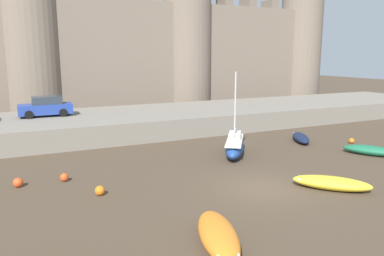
{
  "coord_description": "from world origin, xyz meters",
  "views": [
    {
      "loc": [
        -10.69,
        -14.4,
        6.48
      ],
      "look_at": [
        -1.98,
        4.01,
        2.5
      ],
      "focal_mm": 35.0,
      "sensor_mm": 36.0,
      "label": 1
    }
  ],
  "objects_px": {
    "mooring_buoy_off_centre": "(352,141)",
    "mooring_buoy_near_channel": "(18,182)",
    "mooring_buoy_mid_mud": "(100,191)",
    "rowboat_midflat_left": "(218,235)",
    "rowboat_foreground_centre": "(301,138)",
    "sailboat_near_channel_left": "(234,146)",
    "rowboat_near_channel_right": "(332,183)",
    "rowboat_foreground_right": "(371,150)",
    "car_quay_east": "(46,107)",
    "mooring_buoy_near_shore": "(64,177)"
  },
  "relations": [
    {
      "from": "mooring_buoy_off_centre",
      "to": "mooring_buoy_near_channel",
      "type": "bearing_deg",
      "value": 179.23
    },
    {
      "from": "mooring_buoy_mid_mud",
      "to": "rowboat_midflat_left",
      "type": "bearing_deg",
      "value": -67.22
    },
    {
      "from": "rowboat_foreground_centre",
      "to": "mooring_buoy_off_centre",
      "type": "height_order",
      "value": "rowboat_foreground_centre"
    },
    {
      "from": "mooring_buoy_off_centre",
      "to": "mooring_buoy_near_channel",
      "type": "distance_m",
      "value": 22.64
    },
    {
      "from": "sailboat_near_channel_left",
      "to": "rowboat_foreground_centre",
      "type": "xyz_separation_m",
      "value": [
        6.68,
        1.26,
        -0.31
      ]
    },
    {
      "from": "mooring_buoy_near_channel",
      "to": "mooring_buoy_off_centre",
      "type": "bearing_deg",
      "value": -0.77
    },
    {
      "from": "rowboat_midflat_left",
      "to": "mooring_buoy_near_channel",
      "type": "xyz_separation_m",
      "value": [
        -6.18,
        9.34,
        -0.15
      ]
    },
    {
      "from": "rowboat_near_channel_right",
      "to": "mooring_buoy_mid_mud",
      "type": "relative_size",
      "value": 7.58
    },
    {
      "from": "rowboat_foreground_right",
      "to": "mooring_buoy_near_channel",
      "type": "distance_m",
      "value": 21.36
    },
    {
      "from": "rowboat_midflat_left",
      "to": "car_quay_east",
      "type": "height_order",
      "value": "car_quay_east"
    },
    {
      "from": "rowboat_midflat_left",
      "to": "mooring_buoy_near_channel",
      "type": "distance_m",
      "value": 11.2
    },
    {
      "from": "mooring_buoy_near_shore",
      "to": "mooring_buoy_mid_mud",
      "type": "bearing_deg",
      "value": -65.65
    },
    {
      "from": "sailboat_near_channel_left",
      "to": "mooring_buoy_mid_mud",
      "type": "height_order",
      "value": "sailboat_near_channel_left"
    },
    {
      "from": "rowboat_midflat_left",
      "to": "mooring_buoy_off_centre",
      "type": "relative_size",
      "value": 9.71
    },
    {
      "from": "sailboat_near_channel_left",
      "to": "mooring_buoy_off_centre",
      "type": "xyz_separation_m",
      "value": [
        9.71,
        -0.84,
        -0.42
      ]
    },
    {
      "from": "rowboat_foreground_centre",
      "to": "mooring_buoy_near_shore",
      "type": "relative_size",
      "value": 7.78
    },
    {
      "from": "sailboat_near_channel_left",
      "to": "mooring_buoy_near_channel",
      "type": "relative_size",
      "value": 11.31
    },
    {
      "from": "sailboat_near_channel_left",
      "to": "car_quay_east",
      "type": "height_order",
      "value": "sailboat_near_channel_left"
    },
    {
      "from": "rowboat_near_channel_right",
      "to": "sailboat_near_channel_left",
      "type": "bearing_deg",
      "value": 97.42
    },
    {
      "from": "rowboat_near_channel_right",
      "to": "rowboat_foreground_centre",
      "type": "bearing_deg",
      "value": 56.75
    },
    {
      "from": "mooring_buoy_mid_mud",
      "to": "rowboat_near_channel_right",
      "type": "bearing_deg",
      "value": -21.25
    },
    {
      "from": "rowboat_near_channel_right",
      "to": "mooring_buoy_near_shore",
      "type": "height_order",
      "value": "rowboat_near_channel_right"
    },
    {
      "from": "sailboat_near_channel_left",
      "to": "mooring_buoy_near_shore",
      "type": "xyz_separation_m",
      "value": [
        -10.73,
        -0.6,
        -0.41
      ]
    },
    {
      "from": "sailboat_near_channel_left",
      "to": "rowboat_near_channel_right",
      "type": "xyz_separation_m",
      "value": [
        0.97,
        -7.45,
        -0.29
      ]
    },
    {
      "from": "sailboat_near_channel_left",
      "to": "rowboat_midflat_left",
      "type": "bearing_deg",
      "value": -124.37
    },
    {
      "from": "rowboat_foreground_centre",
      "to": "mooring_buoy_mid_mud",
      "type": "relative_size",
      "value": 7.27
    },
    {
      "from": "rowboat_near_channel_right",
      "to": "rowboat_midflat_left",
      "type": "distance_m",
      "value": 8.09
    },
    {
      "from": "rowboat_midflat_left",
      "to": "mooring_buoy_mid_mud",
      "type": "bearing_deg",
      "value": 112.78
    },
    {
      "from": "rowboat_midflat_left",
      "to": "mooring_buoy_off_centre",
      "type": "distance_m",
      "value": 18.77
    },
    {
      "from": "rowboat_foreground_right",
      "to": "mooring_buoy_off_centre",
      "type": "relative_size",
      "value": 8.68
    },
    {
      "from": "mooring_buoy_off_centre",
      "to": "mooring_buoy_mid_mud",
      "type": "bearing_deg",
      "value": -172.42
    },
    {
      "from": "mooring_buoy_near_channel",
      "to": "mooring_buoy_near_shore",
      "type": "relative_size",
      "value": 1.11
    },
    {
      "from": "mooring_buoy_off_centre",
      "to": "car_quay_east",
      "type": "distance_m",
      "value": 23.99
    },
    {
      "from": "rowboat_foreground_right",
      "to": "rowboat_near_channel_right",
      "type": "distance_m",
      "value": 8.11
    },
    {
      "from": "rowboat_foreground_centre",
      "to": "mooring_buoy_mid_mud",
      "type": "height_order",
      "value": "rowboat_foreground_centre"
    },
    {
      "from": "sailboat_near_channel_left",
      "to": "car_quay_east",
      "type": "distance_m",
      "value": 15.94
    },
    {
      "from": "rowboat_foreground_centre",
      "to": "mooring_buoy_near_channel",
      "type": "xyz_separation_m",
      "value": [
        -19.6,
        -1.79,
        -0.07
      ]
    },
    {
      "from": "rowboat_midflat_left",
      "to": "mooring_buoy_near_shore",
      "type": "bearing_deg",
      "value": 113.26
    },
    {
      "from": "rowboat_midflat_left",
      "to": "mooring_buoy_off_centre",
      "type": "bearing_deg",
      "value": 28.76
    },
    {
      "from": "rowboat_foreground_centre",
      "to": "rowboat_midflat_left",
      "type": "distance_m",
      "value": 17.44
    },
    {
      "from": "mooring_buoy_off_centre",
      "to": "car_quay_east",
      "type": "bearing_deg",
      "value": 148.03
    },
    {
      "from": "rowboat_foreground_right",
      "to": "mooring_buoy_off_centre",
      "type": "distance_m",
      "value": 3.29
    },
    {
      "from": "sailboat_near_channel_left",
      "to": "rowboat_near_channel_right",
      "type": "bearing_deg",
      "value": -82.58
    },
    {
      "from": "rowboat_midflat_left",
      "to": "mooring_buoy_near_shore",
      "type": "xyz_separation_m",
      "value": [
        -3.98,
        9.27,
        -0.18
      ]
    },
    {
      "from": "rowboat_foreground_right",
      "to": "mooring_buoy_off_centre",
      "type": "height_order",
      "value": "rowboat_foreground_right"
    },
    {
      "from": "mooring_buoy_mid_mud",
      "to": "mooring_buoy_near_shore",
      "type": "bearing_deg",
      "value": 114.35
    },
    {
      "from": "mooring_buoy_near_shore",
      "to": "mooring_buoy_near_channel",
      "type": "bearing_deg",
      "value": 178.16
    },
    {
      "from": "mooring_buoy_off_centre",
      "to": "mooring_buoy_mid_mud",
      "type": "relative_size",
      "value": 0.87
    },
    {
      "from": "mooring_buoy_mid_mud",
      "to": "sailboat_near_channel_left",
      "type": "bearing_deg",
      "value": 19.69
    },
    {
      "from": "sailboat_near_channel_left",
      "to": "rowboat_foreground_right",
      "type": "bearing_deg",
      "value": -24.62
    }
  ]
}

